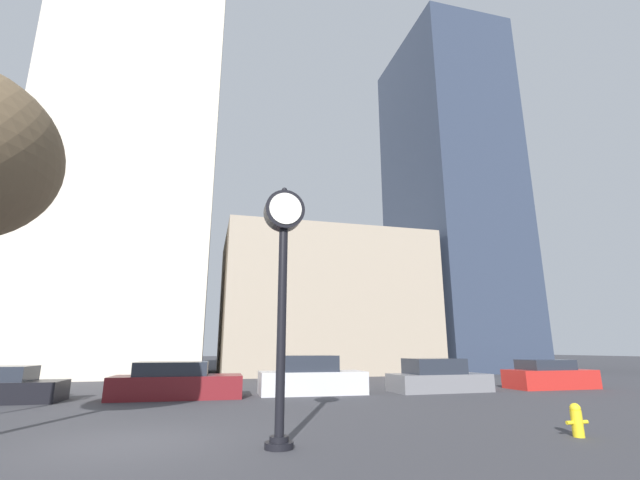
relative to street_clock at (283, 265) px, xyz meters
name	(u,v)px	position (x,y,z in m)	size (l,w,h in m)	color
ground_plane	(124,444)	(-2.87, 1.17, -3.47)	(200.00, 200.00, 0.00)	#38383D
building_tall_tower	(142,117)	(-7.50, 25.17, 16.58)	(11.87, 12.00, 40.10)	beige
building_storefront_row	(320,305)	(7.38, 25.17, 1.75)	(15.48, 12.00, 10.45)	gray
building_glass_modern	(448,196)	(19.94, 25.17, 12.27)	(8.29, 12.00, 31.50)	#2D384C
street_clock	(283,265)	(0.00, 0.00, 0.00)	(0.83, 0.55, 5.19)	black
car_black	(0,387)	(-8.20, 9.26, -2.97)	(3.85, 1.81, 1.21)	black
car_maroon	(176,383)	(-2.41, 9.15, -2.91)	(4.79, 2.03, 1.32)	maroon
car_silver	(311,378)	(2.85, 9.34, -2.83)	(4.36, 1.96, 1.53)	#BCBCC1
car_grey	(438,378)	(8.44, 8.96, -2.90)	(4.29, 1.98, 1.39)	slate
car_red	(549,376)	(14.25, 8.95, -2.92)	(4.06, 1.75, 1.30)	red
fire_hydrant_near	(577,420)	(6.30, -0.54, -3.13)	(0.53, 0.23, 0.68)	yellow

